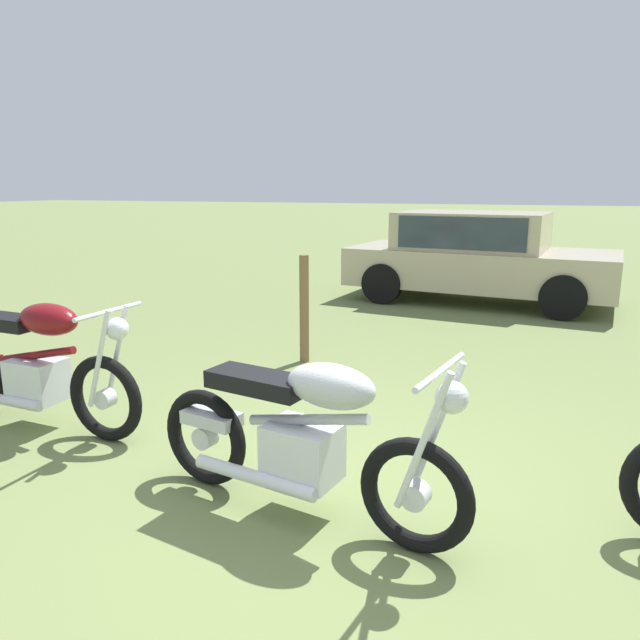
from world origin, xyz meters
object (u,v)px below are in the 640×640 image
Objects in this scene: motorcycle_maroon at (36,366)px; car_beige at (476,252)px; fence_post_wooden at (304,309)px; motorcycle_silver at (303,437)px.

car_beige is at bearing 71.14° from motorcycle_maroon.
fence_post_wooden is (-1.30, -4.14, -0.23)m from car_beige.
car_beige is at bearing 98.71° from motorcycle_silver.
motorcycle_silver is at bearing -68.11° from fence_post_wooden.
car_beige is 4.35m from fence_post_wooden.
fence_post_wooden reaches higher than motorcycle_silver.
motorcycle_maroon is 0.47× the size of car_beige.
fence_post_wooden reaches higher than motorcycle_maroon.
motorcycle_silver is at bearing -85.36° from car_beige.
fence_post_wooden is at bearing 64.41° from motorcycle_maroon.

